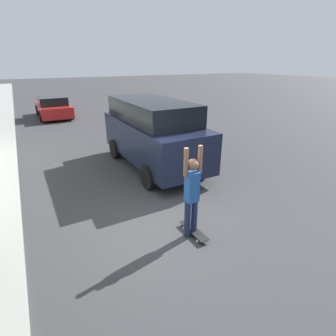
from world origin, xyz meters
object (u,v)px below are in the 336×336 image
(skateboarder, at_px, (192,192))
(skateboard, at_px, (194,231))
(suv_parked, at_px, (153,132))
(car_down_street, at_px, (53,107))

(skateboarder, height_order, skateboard, skateboarder)
(suv_parked, height_order, skateboarder, suv_parked)
(car_down_street, bearing_deg, skateboarder, -87.06)
(car_down_street, distance_m, skateboard, 14.96)
(suv_parked, relative_size, skateboard, 5.69)
(car_down_street, height_order, skateboard, car_down_street)
(car_down_street, relative_size, skateboard, 4.83)
(skateboarder, bearing_deg, skateboard, -9.48)
(skateboarder, distance_m, skateboard, 0.94)
(skateboard, bearing_deg, car_down_street, 93.25)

